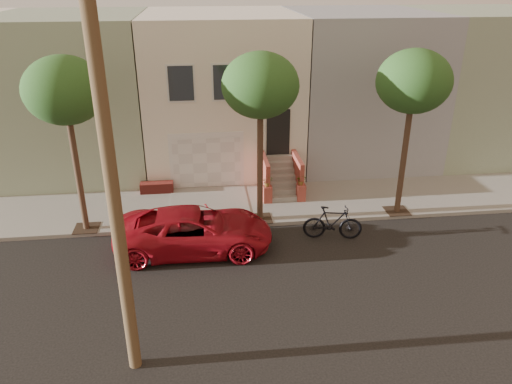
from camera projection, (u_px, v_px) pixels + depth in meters
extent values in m
plane|color=black|center=(244.00, 282.00, 15.31)|extent=(90.00, 90.00, 0.00)
cube|color=gray|center=(231.00, 205.00, 20.12)|extent=(40.00, 3.70, 0.15)
cube|color=beige|center=(221.00, 88.00, 23.93)|extent=(7.00, 8.00, 7.00)
cube|color=gray|center=(78.00, 92.00, 23.20)|extent=(6.50, 8.00, 7.00)
cube|color=gray|center=(356.00, 84.00, 24.67)|extent=(6.50, 8.00, 7.00)
cube|color=gray|center=(477.00, 81.00, 25.37)|extent=(6.50, 8.00, 7.00)
cube|color=silver|center=(207.00, 160.00, 21.17)|extent=(3.20, 0.12, 2.50)
cube|color=silver|center=(207.00, 163.00, 21.15)|extent=(2.90, 0.06, 2.20)
cube|color=gray|center=(209.00, 205.00, 19.99)|extent=(3.20, 3.70, 0.02)
cube|color=maroon|center=(157.00, 187.00, 21.07)|extent=(1.40, 0.45, 0.44)
cube|color=black|center=(278.00, 132.00, 20.98)|extent=(1.00, 0.06, 2.00)
cube|color=#3F4751|center=(181.00, 83.00, 19.64)|extent=(1.00, 0.06, 1.40)
cube|color=silver|center=(181.00, 83.00, 19.66)|extent=(1.15, 0.05, 1.55)
cube|color=#3F4751|center=(226.00, 82.00, 19.84)|extent=(1.00, 0.06, 1.40)
cube|color=silver|center=(226.00, 82.00, 19.85)|extent=(1.15, 0.05, 1.55)
cube|color=#3F4751|center=(270.00, 81.00, 20.03)|extent=(1.00, 0.06, 1.40)
cube|color=silver|center=(270.00, 81.00, 20.05)|extent=(1.15, 0.05, 1.55)
cube|color=gray|center=(284.00, 198.00, 20.31)|extent=(1.20, 0.28, 0.20)
cube|color=gray|center=(283.00, 191.00, 20.48)|extent=(1.20, 0.28, 0.20)
cube|color=gray|center=(282.00, 184.00, 20.66)|extent=(1.20, 0.28, 0.20)
cube|color=gray|center=(281.00, 177.00, 20.83)|extent=(1.20, 0.28, 0.20)
cube|color=gray|center=(280.00, 171.00, 21.00)|extent=(1.20, 0.28, 0.20)
cube|color=gray|center=(279.00, 164.00, 21.17)|extent=(1.20, 0.28, 0.20)
cube|color=gray|center=(278.00, 157.00, 21.34)|extent=(1.20, 0.28, 0.20)
cube|color=#973D31|center=(265.00, 176.00, 20.71)|extent=(0.18, 1.96, 1.60)
cube|color=#973D31|center=(297.00, 175.00, 20.86)|extent=(0.18, 1.96, 1.60)
cube|color=#973D31|center=(268.00, 194.00, 20.10)|extent=(0.35, 0.35, 0.70)
imported|color=#24491A|center=(268.00, 181.00, 19.86)|extent=(0.40, 0.35, 0.45)
cube|color=#973D31|center=(301.00, 193.00, 20.25)|extent=(0.35, 0.35, 0.70)
imported|color=#24491A|center=(302.00, 180.00, 20.01)|extent=(0.41, 0.35, 0.45)
cube|color=#2D2116|center=(87.00, 228.00, 18.18)|extent=(0.90, 0.90, 0.02)
cylinder|color=#3C261B|center=(78.00, 176.00, 17.32)|extent=(0.22, 0.22, 4.20)
ellipsoid|color=#24491A|center=(64.00, 90.00, 16.06)|extent=(2.70, 2.57, 2.29)
cube|color=#2D2116|center=(260.00, 218.00, 18.89)|extent=(0.90, 0.90, 0.02)
cylinder|color=#3C261B|center=(260.00, 168.00, 18.02)|extent=(0.22, 0.22, 4.20)
ellipsoid|color=#24491A|center=(260.00, 85.00, 16.76)|extent=(2.70, 2.57, 2.29)
cube|color=#2D2116|center=(397.00, 211.00, 19.48)|extent=(0.90, 0.90, 0.02)
cylinder|color=#3C261B|center=(403.00, 162.00, 18.61)|extent=(0.22, 0.22, 4.20)
ellipsoid|color=#24491A|center=(414.00, 81.00, 17.35)|extent=(2.70, 2.57, 2.29)
cylinder|color=#4A3822|center=(111.00, 178.00, 10.03)|extent=(0.30, 0.30, 10.00)
imported|color=maroon|center=(194.00, 230.00, 16.80)|extent=(5.41, 2.57, 1.49)
imported|color=black|center=(333.00, 223.00, 17.54)|extent=(2.19, 0.97, 1.27)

